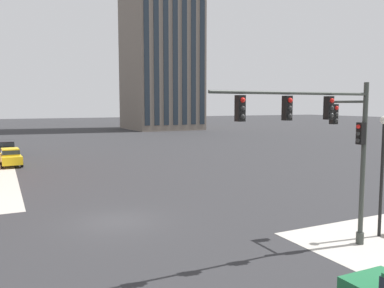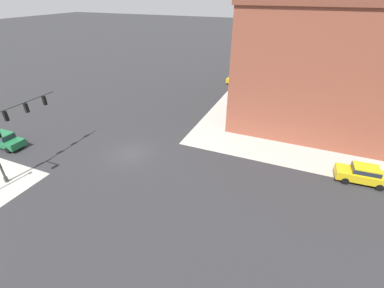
{
  "view_description": "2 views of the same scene",
  "coord_description": "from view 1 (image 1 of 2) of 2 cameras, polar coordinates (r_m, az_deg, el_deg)",
  "views": [
    {
      "loc": [
        -5.1,
        -19.13,
        5.89
      ],
      "look_at": [
        5.46,
        2.48,
        3.48
      ],
      "focal_mm": 36.93,
      "sensor_mm": 36.0,
      "label": 1
    },
    {
      "loc": [
        19.48,
        15.57,
        15.31
      ],
      "look_at": [
        -0.49,
        7.12,
        2.59
      ],
      "focal_mm": 24.69,
      "sensor_mm": 36.0,
      "label": 2
    }
  ],
  "objects": [
    {
      "name": "ground_plane",
      "position": [
        20.65,
        -10.85,
        -10.94
      ],
      "size": [
        320.0,
        320.0,
        0.0
      ],
      "primitive_type": "plane",
      "color": "#2D2D30"
    },
    {
      "name": "street_lamp_corner_near",
      "position": [
        19.31,
        25.81,
        -2.3
      ],
      "size": [
        0.36,
        0.36,
        5.4
      ],
      "color": "black",
      "rests_on": "ground"
    },
    {
      "name": "car_main_northbound_far",
      "position": [
        41.79,
        -24.74,
        -1.64
      ],
      "size": [
        2.07,
        4.49,
        1.68
      ],
      "color": "gold",
      "rests_on": "ground"
    },
    {
      "name": "car_cross_eastbound",
      "position": [
        50.06,
        -25.15,
        -0.52
      ],
      "size": [
        1.92,
        4.41,
        1.68
      ],
      "color": "black",
      "rests_on": "ground"
    },
    {
      "name": "traffic_signal_main",
      "position": [
        16.65,
        19.46,
        1.16
      ],
      "size": [
        7.47,
        2.09,
        6.79
      ],
      "color": "#383D38",
      "rests_on": "ground"
    }
  ]
}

